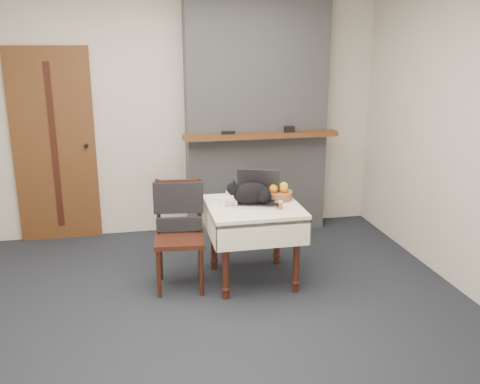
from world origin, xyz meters
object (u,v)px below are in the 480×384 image
(side_table, at_px, (253,217))
(laptop, at_px, (257,195))
(pill_bottle, at_px, (281,205))
(chair, at_px, (179,219))
(cat, at_px, (252,194))
(cream_jar, at_px, (222,202))
(door, at_px, (54,146))
(fruit_basket, at_px, (278,193))

(side_table, distance_m, laptop, 0.19)
(pill_bottle, xyz_separation_m, chair, (-0.83, 0.24, -0.15))
(cat, distance_m, chair, 0.66)
(cat, relative_size, pill_bottle, 6.20)
(pill_bottle, bearing_deg, laptop, 123.90)
(cream_jar, xyz_separation_m, pill_bottle, (0.46, -0.17, -0.00))
(laptop, bearing_deg, pill_bottle, -36.49)
(door, bearing_deg, pill_bottle, -39.22)
(cat, bearing_deg, laptop, 54.87)
(cat, xyz_separation_m, pill_bottle, (0.21, -0.16, -0.06))
(door, bearing_deg, laptop, -37.29)
(side_table, distance_m, cream_jar, 0.31)
(door, distance_m, cream_jar, 2.09)
(pill_bottle, bearing_deg, cat, 142.54)
(laptop, bearing_deg, cream_jar, -150.90)
(chair, bearing_deg, side_table, -1.07)
(side_table, height_order, laptop, laptop)
(cat, relative_size, chair, 0.48)
(side_table, distance_m, pill_bottle, 0.29)
(chair, bearing_deg, pill_bottle, -10.48)
(pill_bottle, bearing_deg, door, 140.78)
(cat, bearing_deg, side_table, 35.46)
(door, relative_size, chair, 2.17)
(cream_jar, bearing_deg, fruit_basket, 12.88)
(side_table, height_order, fruit_basket, fruit_basket)
(cat, distance_m, cream_jar, 0.26)
(door, xyz_separation_m, side_table, (1.77, -1.43, -0.41))
(door, xyz_separation_m, cat, (1.75, -1.44, -0.20))
(pill_bottle, distance_m, chair, 0.87)
(cat, bearing_deg, chair, -178.89)
(side_table, relative_size, cat, 1.74)
(door, xyz_separation_m, pill_bottle, (1.96, -1.60, -0.26))
(door, height_order, fruit_basket, door)
(laptop, xyz_separation_m, cat, (-0.06, -0.06, 0.03))
(fruit_basket, height_order, chair, chair)
(door, xyz_separation_m, cream_jar, (1.50, -1.43, -0.26))
(laptop, distance_m, fruit_basket, 0.22)
(cream_jar, bearing_deg, pill_bottle, -19.81)
(side_table, bearing_deg, fruit_basket, 25.68)
(door, relative_size, cat, 4.47)
(cat, height_order, pill_bottle, cat)
(side_table, height_order, pill_bottle, pill_bottle)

